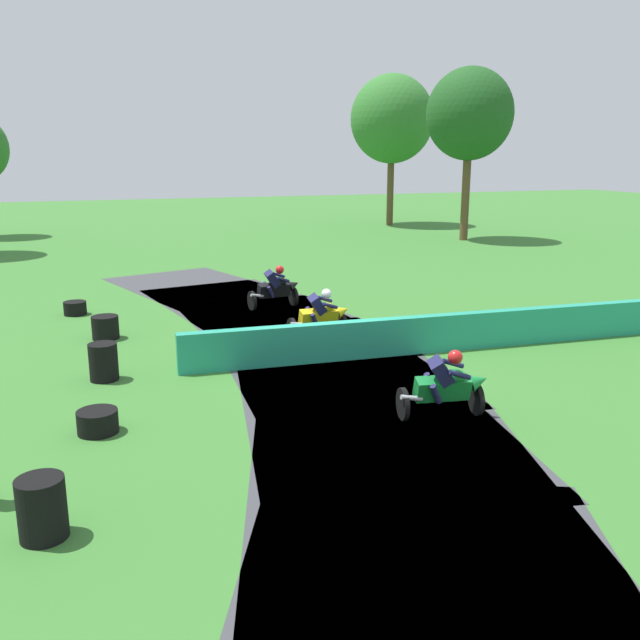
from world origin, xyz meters
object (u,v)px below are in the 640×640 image
object	(u,v)px
motorcycle_trailing_black	(276,288)
tire_stack_mid_a	(98,422)
tire_stack_far	(105,327)
tire_stack_near	(42,508)
motorcycle_chase_yellow	(321,315)
tire_stack_extra_a	(75,308)
tire_stack_mid_b	(104,362)
motorcycle_lead_green	(447,385)

from	to	relation	value
motorcycle_trailing_black	tire_stack_mid_a	world-z (taller)	motorcycle_trailing_black
motorcycle_trailing_black	tire_stack_far	size ratio (longest dim) A/B	2.45
motorcycle_trailing_black	tire_stack_near	distance (m)	13.09
motorcycle_chase_yellow	tire_stack_near	xyz separation A→B (m)	(-6.45, -7.65, -0.24)
tire_stack_mid_a	tire_stack_extra_a	world-z (taller)	same
tire_stack_near	tire_stack_mid_a	bearing A→B (deg)	76.76
tire_stack_mid_b	motorcycle_lead_green	bearing A→B (deg)	-37.15
motorcycle_chase_yellow	tire_stack_extra_a	distance (m)	7.83
motorcycle_trailing_black	tire_stack_near	size ratio (longest dim) A/B	2.10
motorcycle_lead_green	tire_stack_mid_a	bearing A→B (deg)	166.22
motorcycle_lead_green	tire_stack_far	xyz separation A→B (m)	(-5.55, 7.78, -0.34)
motorcycle_lead_green	motorcycle_trailing_black	bearing A→B (deg)	92.24
motorcycle_trailing_black	tire_stack_extra_a	world-z (taller)	motorcycle_trailing_black
tire_stack_extra_a	tire_stack_mid_a	bearing A→B (deg)	-88.07
tire_stack_near	tire_stack_far	world-z (taller)	tire_stack_near
motorcycle_trailing_black	tire_stack_near	world-z (taller)	motorcycle_trailing_black
motorcycle_lead_green	tire_stack_mid_a	world-z (taller)	motorcycle_lead_green
motorcycle_trailing_black	tire_stack_mid_b	size ratio (longest dim) A/B	2.10
motorcycle_chase_yellow	tire_stack_mid_b	xyz separation A→B (m)	(-5.47, -1.56, -0.24)
tire_stack_mid_b	tire_stack_extra_a	bearing A→B (deg)	94.80
tire_stack_near	tire_stack_mid_b	distance (m)	6.16
motorcycle_lead_green	tire_stack_mid_b	xyz separation A→B (m)	(-5.73, 4.34, -0.24)
tire_stack_mid_a	tire_stack_far	xyz separation A→B (m)	(0.41, 6.32, 0.10)
motorcycle_trailing_black	motorcycle_lead_green	bearing A→B (deg)	-87.76
motorcycle_chase_yellow	tire_stack_mid_b	distance (m)	5.69
tire_stack_mid_b	tire_stack_far	world-z (taller)	tire_stack_mid_b
motorcycle_trailing_black	tire_stack_extra_a	size ratio (longest dim) A/B	2.56
motorcycle_chase_yellow	tire_stack_near	size ratio (longest dim) A/B	2.11
motorcycle_lead_green	tire_stack_far	size ratio (longest dim) A/B	2.48
tire_stack_near	tire_stack_mid_b	size ratio (longest dim) A/B	1.00
tire_stack_near	tire_stack_mid_a	size ratio (longest dim) A/B	1.15
motorcycle_lead_green	motorcycle_trailing_black	world-z (taller)	motorcycle_trailing_black
motorcycle_lead_green	motorcycle_chase_yellow	world-z (taller)	motorcycle_chase_yellow
motorcycle_lead_green	tire_stack_mid_a	size ratio (longest dim) A/B	2.45
motorcycle_lead_green	tire_stack_far	distance (m)	9.56
motorcycle_chase_yellow	tire_stack_extra_a	world-z (taller)	motorcycle_chase_yellow
tire_stack_mid_b	tire_stack_mid_a	bearing A→B (deg)	-94.61
tire_stack_mid_a	tire_stack_mid_b	xyz separation A→B (m)	(0.23, 2.88, 0.20)
tire_stack_far	tire_stack_extra_a	bearing A→B (deg)	103.27
tire_stack_mid_a	tire_stack_far	distance (m)	6.34
motorcycle_chase_yellow	tire_stack_far	bearing A→B (deg)	160.41
motorcycle_chase_yellow	tire_stack_mid_b	bearing A→B (deg)	-164.06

